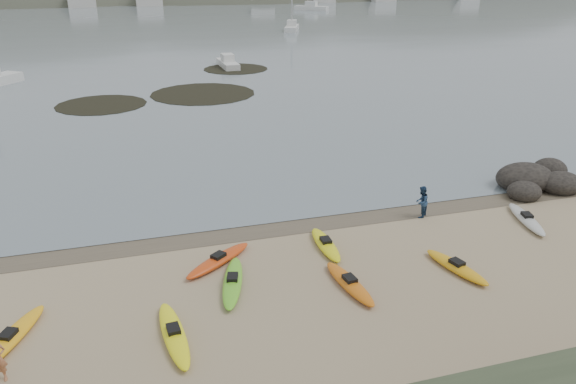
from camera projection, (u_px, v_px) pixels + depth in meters
name	position (u px, v px, depth m)	size (l,w,h in m)	color
ground	(288.00, 222.00, 26.33)	(600.00, 600.00, 0.00)	tan
wet_sand	(290.00, 224.00, 26.06)	(60.00, 60.00, 0.00)	brown
kayaks	(296.00, 275.00, 21.47)	(23.68, 7.98, 0.34)	yellow
person_east	(422.00, 202.00, 26.53)	(0.75, 0.59, 1.55)	navy
rock_cluster	(536.00, 183.00, 30.27)	(5.07, 3.69, 1.60)	black
kelp_mats	(187.00, 89.00, 53.75)	(21.90, 21.17, 0.04)	black
moored_boats	(169.00, 26.00, 101.59)	(87.94, 87.04, 1.20)	silver
far_hills	(242.00, 39.00, 214.77)	(550.00, 135.00, 80.00)	#384235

